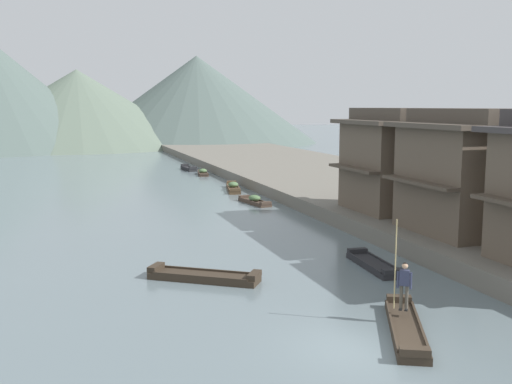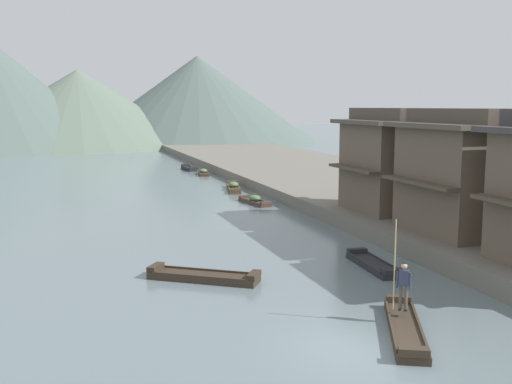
# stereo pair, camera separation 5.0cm
# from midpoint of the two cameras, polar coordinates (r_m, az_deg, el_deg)

# --- Properties ---
(ground_plane) EXTENTS (400.00, 400.00, 0.00)m
(ground_plane) POSITION_cam_midpoint_polar(r_m,az_deg,el_deg) (18.73, 9.91, -14.42)
(ground_plane) COLOR slate
(riverbank_right) EXTENTS (18.00, 110.00, 0.89)m
(riverbank_right) POSITION_cam_midpoint_polar(r_m,az_deg,el_deg) (51.73, 10.18, 0.59)
(riverbank_right) COLOR #6B665B
(riverbank_right) RESTS_ON ground
(boat_foreground_poled) EXTENTS (3.03, 4.92, 0.48)m
(boat_foreground_poled) POSITION_cam_midpoint_polar(r_m,az_deg,el_deg) (20.14, 13.94, -12.42)
(boat_foreground_poled) COLOR #33281E
(boat_foreground_poled) RESTS_ON ground
(boatman_person) EXTENTS (0.51, 0.39, 3.04)m
(boatman_person) POSITION_cam_midpoint_polar(r_m,az_deg,el_deg) (20.51, 13.76, -8.12)
(boatman_person) COLOR black
(boatman_person) RESTS_ON boat_foreground_poled
(boat_moored_nearest) EXTENTS (1.31, 4.15, 0.45)m
(boat_moored_nearest) POSITION_cam_midpoint_polar(r_m,az_deg,el_deg) (27.47, 11.07, -6.76)
(boat_moored_nearest) COLOR #232326
(boat_moored_nearest) RESTS_ON ground
(boat_moored_second) EXTENTS (1.52, 3.90, 0.66)m
(boat_moored_second) POSITION_cam_midpoint_polar(r_m,az_deg,el_deg) (63.07, -5.08, 1.84)
(boat_moored_second) COLOR #423328
(boat_moored_second) RESTS_ON ground
(boat_moored_third) EXTENTS (4.48, 3.53, 0.50)m
(boat_moored_third) POSITION_cam_midpoint_polar(r_m,az_deg,el_deg) (25.18, -5.01, -7.98)
(boat_moored_third) COLOR #33281E
(boat_moored_third) RESTS_ON ground
(boat_moored_far) EXTENTS (1.19, 3.71, 0.56)m
(boat_moored_far) POSITION_cam_midpoint_polar(r_m,az_deg,el_deg) (67.80, -6.42, 2.23)
(boat_moored_far) COLOR #232326
(boat_moored_far) RESTS_ON ground
(boat_midriver_drifting) EXTENTS (1.96, 5.14, 0.74)m
(boat_midriver_drifting) POSITION_cam_midpoint_polar(r_m,az_deg,el_deg) (51.30, -2.20, 0.43)
(boat_midriver_drifting) COLOR brown
(boat_midriver_drifting) RESTS_ON ground
(boat_midriver_upstream) EXTENTS (1.48, 3.92, 0.65)m
(boat_midriver_upstream) POSITION_cam_midpoint_polar(r_m,az_deg,el_deg) (44.27, -0.17, -0.83)
(boat_midriver_upstream) COLOR #423328
(boat_midriver_upstream) RESTS_ON ground
(house_waterfront_second) EXTENTS (5.65, 6.52, 6.14)m
(house_waterfront_second) POSITION_cam_midpoint_polar(r_m,az_deg,el_deg) (31.40, 19.04, 1.77)
(house_waterfront_second) COLOR brown
(house_waterfront_second) RESTS_ON riverbank_right
(house_waterfront_tall) EXTENTS (5.39, 6.14, 6.14)m
(house_waterfront_tall) POSITION_cam_midpoint_polar(r_m,az_deg,el_deg) (36.99, 12.55, 2.93)
(house_waterfront_tall) COLOR brown
(house_waterfront_tall) RESTS_ON riverbank_right
(hill_far_west) EXTENTS (45.38, 45.38, 13.66)m
(hill_far_west) POSITION_cam_midpoint_polar(r_m,az_deg,el_deg) (114.61, -16.56, 7.67)
(hill_far_west) COLOR #5B6B5B
(hill_far_west) RESTS_ON ground
(hill_far_centre) EXTENTS (47.10, 47.10, 16.83)m
(hill_far_centre) POSITION_cam_midpoint_polar(r_m,az_deg,el_deg) (120.07, -5.64, 8.73)
(hill_far_centre) COLOR #4C5B56
(hill_far_centre) RESTS_ON ground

